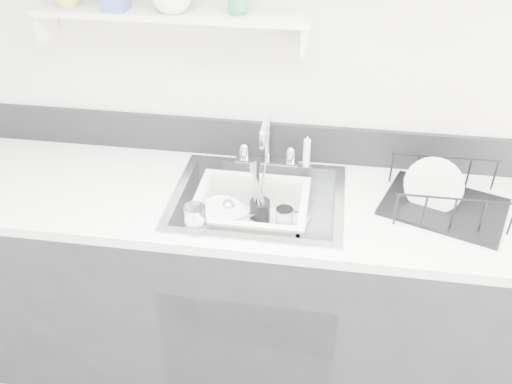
% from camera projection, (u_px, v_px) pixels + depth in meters
% --- Properties ---
extents(room_shell, '(3.50, 3.00, 2.60)m').
position_uv_depth(room_shell, '(190.00, 100.00, 0.93)').
color(room_shell, silver).
rests_on(room_shell, ground).
extents(counter_run, '(3.20, 0.62, 0.92)m').
position_uv_depth(counter_run, '(258.00, 287.00, 2.28)').
color(counter_run, black).
rests_on(counter_run, ground).
extents(backsplash, '(3.20, 0.02, 0.16)m').
position_uv_depth(backsplash, '(269.00, 141.00, 2.22)').
color(backsplash, black).
rests_on(backsplash, counter_run).
extents(sink, '(0.64, 0.52, 0.20)m').
position_uv_depth(sink, '(258.00, 217.00, 2.07)').
color(sink, silver).
rests_on(sink, counter_run).
extents(faucet, '(0.26, 0.18, 0.23)m').
position_uv_depth(faucet, '(267.00, 151.00, 2.19)').
color(faucet, silver).
rests_on(faucet, counter_run).
extents(side_sprayer, '(0.03, 0.03, 0.14)m').
position_uv_depth(side_sprayer, '(307.00, 151.00, 2.17)').
color(side_sprayer, white).
rests_on(side_sprayer, counter_run).
extents(wall_shelf, '(1.00, 0.16, 0.12)m').
position_uv_depth(wall_shelf, '(170.00, 16.00, 1.92)').
color(wall_shelf, silver).
rests_on(wall_shelf, room_shell).
extents(wash_tub, '(0.48, 0.42, 0.17)m').
position_uv_depth(wash_tub, '(251.00, 215.00, 2.07)').
color(wash_tub, white).
rests_on(wash_tub, sink).
extents(plate_stack, '(0.25, 0.24, 0.10)m').
position_uv_depth(plate_stack, '(225.00, 223.00, 2.10)').
color(plate_stack, white).
rests_on(plate_stack, wash_tub).
extents(utensil_cup, '(0.08, 0.08, 0.27)m').
position_uv_depth(utensil_cup, '(260.00, 210.00, 2.12)').
color(utensil_cup, black).
rests_on(utensil_cup, wash_tub).
extents(ladle, '(0.27, 0.23, 0.08)m').
position_uv_depth(ladle, '(240.00, 218.00, 2.11)').
color(ladle, silver).
rests_on(ladle, wash_tub).
extents(tumbler_in_tub, '(0.07, 0.07, 0.10)m').
position_uv_depth(tumbler_in_tub, '(284.00, 219.00, 2.09)').
color(tumbler_in_tub, white).
rests_on(tumbler_in_tub, wash_tub).
extents(tumbler_counter, '(0.08, 0.08, 0.10)m').
position_uv_depth(tumbler_counter, '(195.00, 219.00, 1.83)').
color(tumbler_counter, white).
rests_on(tumbler_counter, counter_run).
extents(dish_rack, '(0.50, 0.44, 0.15)m').
position_uv_depth(dish_rack, '(448.00, 192.00, 1.93)').
color(dish_rack, black).
rests_on(dish_rack, counter_run).
extents(bowl_small, '(0.12, 0.12, 0.04)m').
position_uv_depth(bowl_small, '(271.00, 243.00, 2.01)').
color(bowl_small, white).
rests_on(bowl_small, wash_tub).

